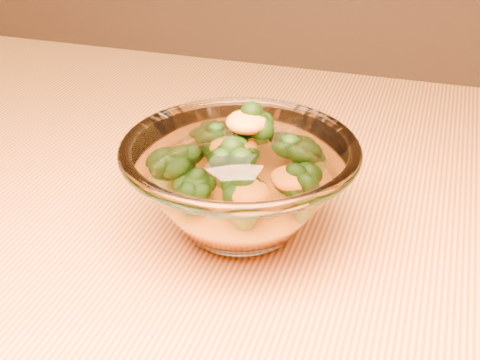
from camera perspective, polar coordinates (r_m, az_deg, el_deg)
name	(u,v)px	position (r m, az deg, el deg)	size (l,w,h in m)	color
table	(134,300)	(0.66, -9.05, -10.12)	(1.20, 0.80, 0.75)	gold
glass_bowl	(240,184)	(0.54, 0.00, -0.38)	(0.19, 0.19, 0.09)	white
cheese_sauce	(240,203)	(0.55, 0.00, -1.99)	(0.11, 0.11, 0.03)	orange
broccoli_heap	(240,164)	(0.55, -0.03, 1.36)	(0.13, 0.12, 0.08)	black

